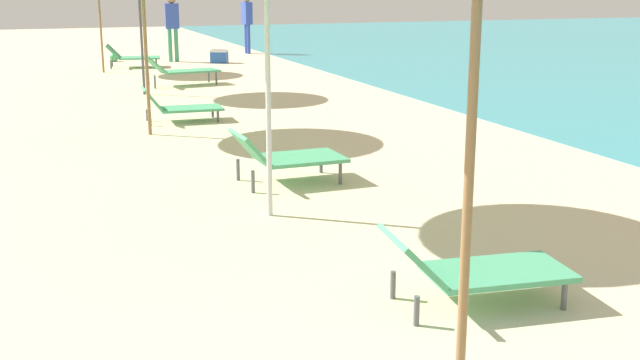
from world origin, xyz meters
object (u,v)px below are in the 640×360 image
(lounger_fifth_shoreside, at_px, (180,106))
(beach_ball, at_px, (114,57))
(lounger_sixth_shoreside, at_px, (180,69))
(cooler_box, at_px, (219,56))
(lounger_farthest_shoreside, at_px, (132,56))
(lounger_fourth_shoreside, at_px, (285,156))
(person_walking_far, at_px, (172,21))
(lounger_third_shoreside, at_px, (473,268))
(person_walking_near, at_px, (247,17))

(lounger_fifth_shoreside, bearing_deg, beach_ball, 92.24)
(lounger_sixth_shoreside, xyz_separation_m, cooler_box, (1.84, 4.32, -0.16))
(lounger_fifth_shoreside, bearing_deg, lounger_farthest_shoreside, 90.31)
(lounger_fourth_shoreside, height_order, cooler_box, lounger_fourth_shoreside)
(lounger_farthest_shoreside, xyz_separation_m, beach_ball, (-0.28, 1.67, -0.17))
(lounger_fifth_shoreside, relative_size, lounger_sixth_shoreside, 0.76)
(person_walking_far, xyz_separation_m, beach_ball, (-1.53, 0.56, -0.98))
(lounger_fifth_shoreside, xyz_separation_m, cooler_box, (2.64, 8.74, -0.08))
(lounger_fifth_shoreside, distance_m, lounger_sixth_shoreside, 4.50)
(lounger_third_shoreside, relative_size, lounger_fourth_shoreside, 1.10)
(lounger_fifth_shoreside, xyz_separation_m, lounger_farthest_shoreside, (0.30, 8.38, 0.04))
(person_walking_near, bearing_deg, beach_ball, -172.96)
(lounger_third_shoreside, xyz_separation_m, beach_ball, (-0.55, 18.02, -0.14))
(person_walking_near, distance_m, beach_ball, 4.32)
(person_walking_far, distance_m, beach_ball, 1.90)
(person_walking_far, distance_m, cooler_box, 1.62)
(lounger_farthest_shoreside, xyz_separation_m, person_walking_near, (3.78, 2.81, 0.79))
(lounger_sixth_shoreside, distance_m, person_walking_far, 5.18)
(lounger_fourth_shoreside, height_order, lounger_sixth_shoreside, lounger_sixth_shoreside)
(lounger_sixth_shoreside, height_order, person_walking_near, person_walking_near)
(person_walking_far, bearing_deg, lounger_farthest_shoreside, -44.21)
(lounger_farthest_shoreside, bearing_deg, lounger_fifth_shoreside, -83.13)
(lounger_fifth_shoreside, distance_m, beach_ball, 10.06)
(beach_ball, bearing_deg, lounger_sixth_shoreside, -82.07)
(lounger_farthest_shoreside, distance_m, person_walking_far, 1.86)
(lounger_farthest_shoreside, height_order, person_walking_near, person_walking_near)
(lounger_farthest_shoreside, bearing_deg, lounger_sixth_shoreside, -73.82)
(lounger_fifth_shoreside, height_order, person_walking_far, person_walking_far)
(lounger_third_shoreside, bearing_deg, lounger_fourth_shoreside, 98.66)
(lounger_sixth_shoreside, relative_size, lounger_farthest_shoreside, 1.16)
(lounger_third_shoreside, relative_size, cooler_box, 2.47)
(lounger_fourth_shoreside, distance_m, person_walking_near, 15.92)
(lounger_third_shoreside, relative_size, person_walking_far, 0.74)
(lounger_fifth_shoreside, xyz_separation_m, person_walking_near, (4.07, 11.19, 0.82))
(lounger_third_shoreside, distance_m, lounger_sixth_shoreside, 12.39)
(beach_ball, distance_m, cooler_box, 2.93)
(lounger_sixth_shoreside, bearing_deg, beach_ball, 90.38)
(lounger_sixth_shoreside, xyz_separation_m, beach_ball, (-0.79, 5.63, -0.22))
(lounger_fifth_shoreside, height_order, beach_ball, lounger_fifth_shoreside)
(person_walking_near, distance_m, person_walking_far, 3.05)
(lounger_farthest_shoreside, bearing_deg, cooler_box, 17.62)
(lounger_third_shoreside, distance_m, lounger_fifth_shoreside, 7.98)
(lounger_fourth_shoreside, bearing_deg, cooler_box, 78.69)
(lounger_fourth_shoreside, relative_size, person_walking_far, 0.67)
(lounger_fourth_shoreside, bearing_deg, lounger_farthest_shoreside, 88.90)
(lounger_fourth_shoreside, xyz_separation_m, lounger_fifth_shoreside, (-0.39, 4.28, -0.06))
(lounger_farthest_shoreside, bearing_deg, person_walking_far, 50.56)
(lounger_fifth_shoreside, distance_m, person_walking_far, 9.66)
(lounger_sixth_shoreside, bearing_deg, lounger_fifth_shoreside, -107.84)
(person_walking_far, bearing_deg, lounger_sixth_shoreside, -4.20)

